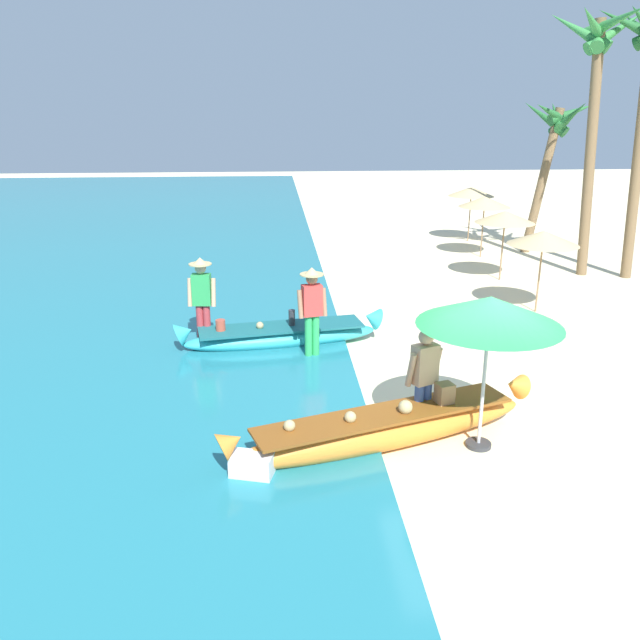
% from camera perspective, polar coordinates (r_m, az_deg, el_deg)
% --- Properties ---
extents(ground_plane, '(80.00, 80.00, 0.00)m').
position_cam_1_polar(ground_plane, '(10.00, 13.87, -9.31)').
color(ground_plane, beige).
extents(boat_orange_foreground, '(4.68, 2.06, 0.83)m').
position_cam_1_polar(boat_orange_foreground, '(9.12, 5.86, -9.59)').
color(boat_orange_foreground, orange).
rests_on(boat_orange_foreground, ground).
extents(boat_cyan_midground, '(4.19, 1.39, 0.76)m').
position_cam_1_polar(boat_cyan_midground, '(12.74, -3.47, -1.37)').
color(boat_cyan_midground, '#33B2BC').
rests_on(boat_cyan_midground, ground).
extents(person_vendor_hatted, '(0.58, 0.44, 1.80)m').
position_cam_1_polar(person_vendor_hatted, '(11.84, -0.72, 1.15)').
color(person_vendor_hatted, green).
rests_on(person_vendor_hatted, ground).
extents(person_tourist_customer, '(0.58, 0.42, 1.61)m').
position_cam_1_polar(person_tourist_customer, '(9.33, 9.25, -4.91)').
color(person_tourist_customer, '#3D5BA8').
rests_on(person_tourist_customer, ground).
extents(person_vendor_assistant, '(0.57, 0.44, 1.82)m').
position_cam_1_polar(person_vendor_assistant, '(12.71, -10.46, 2.12)').
color(person_vendor_assistant, '#B2383D').
rests_on(person_vendor_assistant, ground).
extents(patio_umbrella_large, '(1.94, 1.94, 2.21)m').
position_cam_1_polar(patio_umbrella_large, '(8.72, 14.89, 0.69)').
color(patio_umbrella_large, '#B7B7BC').
rests_on(patio_umbrella_large, ground).
extents(parasol_row_0, '(1.60, 1.60, 1.91)m').
position_cam_1_polar(parasol_row_0, '(15.44, 19.28, 6.91)').
color(parasol_row_0, '#8E6B47').
rests_on(parasol_row_0, ground).
extents(parasol_row_1, '(1.60, 1.60, 1.91)m').
position_cam_1_polar(parasol_row_1, '(18.13, 16.16, 8.81)').
color(parasol_row_1, '#8E6B47').
rests_on(parasol_row_1, ground).
extents(parasol_row_2, '(1.60, 1.60, 1.91)m').
position_cam_1_polar(parasol_row_2, '(20.91, 14.45, 10.15)').
color(parasol_row_2, '#8E6B47').
rests_on(parasol_row_2, ground).
extents(parasol_row_3, '(1.60, 1.60, 1.91)m').
position_cam_1_polar(parasol_row_3, '(23.41, 13.33, 11.07)').
color(parasol_row_3, '#8E6B47').
rests_on(parasol_row_3, ground).
extents(palm_tree_tall_inland, '(2.32, 2.35, 4.86)m').
position_cam_1_polar(palm_tree_tall_inland, '(22.19, 20.12, 15.34)').
color(palm_tree_tall_inland, brown).
rests_on(palm_tree_tall_inland, ground).
extents(palm_tree_leaning_seaward, '(2.49, 2.83, 7.03)m').
position_cam_1_polar(palm_tree_leaning_seaward, '(19.21, 23.48, 19.81)').
color(palm_tree_leaning_seaward, brown).
rests_on(palm_tree_leaning_seaward, ground).
extents(cooler_box, '(0.60, 0.43, 0.39)m').
position_cam_1_polar(cooler_box, '(8.41, -6.08, -12.98)').
color(cooler_box, silver).
rests_on(cooler_box, ground).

